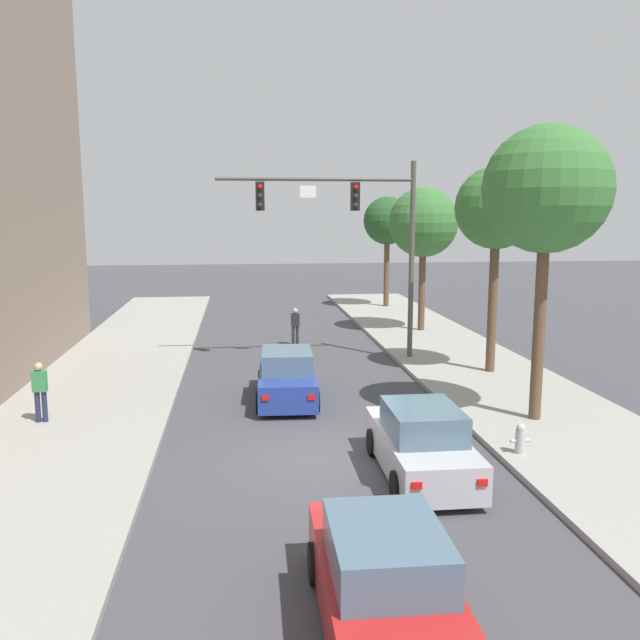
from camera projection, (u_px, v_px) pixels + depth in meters
name	position (u px, v px, depth m)	size (l,w,h in m)	color
ground_plane	(327.00, 458.00, 15.57)	(120.00, 120.00, 0.00)	#424247
sidewalk_left	(40.00, 468.00, 14.79)	(5.00, 60.00, 0.15)	#99968E
sidewalk_right	(586.00, 443.00, 16.34)	(5.00, 60.00, 0.15)	#99968E
traffic_signal_mast	(357.00, 222.00, 24.77)	(7.49, 0.38, 7.50)	#514C47
car_lead_blue	(287.00, 378.00, 20.26)	(2.00, 4.32, 1.60)	navy
car_following_silver	(421.00, 444.00, 14.44)	(1.87, 4.26, 1.60)	#B7B7BC
car_third_red	(384.00, 584.00, 9.00)	(1.89, 4.27, 1.60)	#B21E1E
pedestrian_sidewalk_left_walker	(40.00, 389.00, 17.65)	(0.36, 0.22, 1.64)	#232847
pedestrian_crossing_road	(295.00, 325.00, 28.66)	(0.36, 0.22, 1.64)	#333338
fire_hydrant	(520.00, 438.00, 15.43)	(0.48, 0.24, 0.72)	#B2B2B7
street_tree_nearest	(547.00, 191.00, 17.11)	(3.34, 3.34, 7.85)	brown
street_tree_second	(497.00, 210.00, 22.60)	(2.85, 2.85, 7.18)	brown
street_tree_third	(423.00, 223.00, 30.93)	(3.26, 3.26, 6.76)	brown
street_tree_farthest	(387.00, 222.00, 39.06)	(2.83, 2.83, 6.53)	brown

